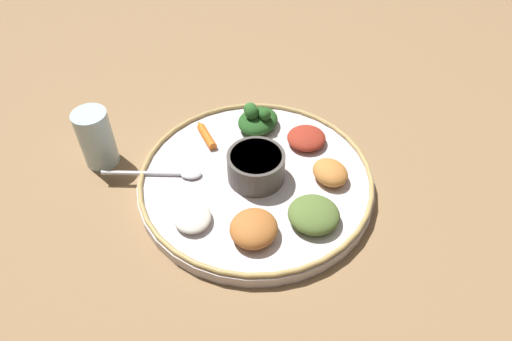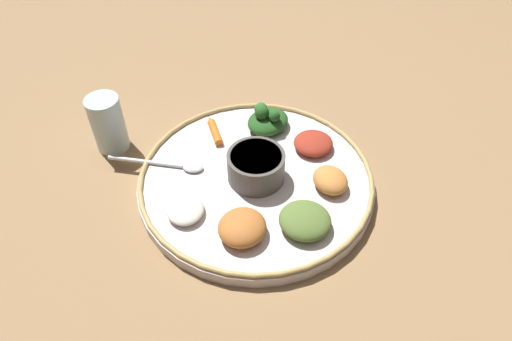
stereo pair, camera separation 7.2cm
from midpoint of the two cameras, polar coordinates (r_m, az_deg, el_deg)
name	(u,v)px [view 1 (the left image)]	position (r m, az deg, el deg)	size (l,w,h in m)	color
ground_plane	(256,185)	(0.75, -2.76, -2.00)	(2.40, 2.40, 0.00)	olive
platter	(256,181)	(0.74, -2.79, -1.49)	(0.38, 0.38, 0.02)	silver
platter_rim	(256,176)	(0.73, -2.83, -0.80)	(0.37, 0.37, 0.01)	tan
center_bowl	(256,166)	(0.72, -2.89, 0.45)	(0.09, 0.09, 0.05)	#4C4742
spoon	(168,174)	(0.76, -13.56, -0.51)	(0.16, 0.05, 0.01)	silver
greens_pile	(257,119)	(0.81, -2.41, 6.26)	(0.09, 0.10, 0.05)	#23511E
carrot_near_spoon	(206,134)	(0.81, -8.84, 4.32)	(0.06, 0.06, 0.01)	orange
mound_collards	(314,214)	(0.67, 4.08, -5.60)	(0.07, 0.08, 0.03)	#567033
mound_rice_white	(192,216)	(0.68, -10.97, -5.77)	(0.06, 0.06, 0.02)	silver
mound_beet	(306,138)	(0.79, 3.64, 3.92)	(0.06, 0.07, 0.02)	maroon
mound_squash	(330,172)	(0.73, 6.37, -0.38)	(0.06, 0.05, 0.03)	#C67A38
mound_chickpea	(254,228)	(0.65, -3.50, -7.33)	(0.07, 0.07, 0.03)	#B2662D
drinking_glass	(97,141)	(0.82, -21.49, 3.25)	(0.06, 0.06, 0.10)	silver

